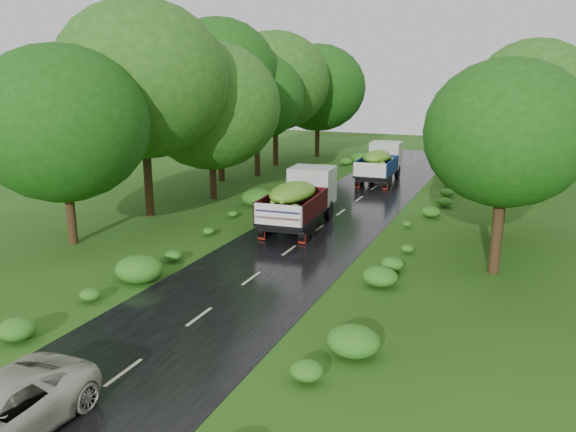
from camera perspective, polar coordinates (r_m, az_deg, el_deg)
The scene contains 9 objects.
ground at distance 19.84m, azimuth -9.00°, elevation -10.11°, with size 120.00×120.00×0.00m, color #1C3E0D.
road at distance 23.89m, azimuth -2.68°, elevation -5.57°, with size 6.50×80.00×0.02m, color black.
road_lines at distance 24.74m, azimuth -1.68°, elevation -4.82°, with size 0.12×69.60×0.00m.
truck_near at distance 30.22m, azimuth 1.35°, elevation 1.98°, with size 2.95×7.11×2.92m.
truck_far at distance 43.32m, azimuth 9.39°, elevation 5.53°, with size 2.61×6.78×2.82m.
utility_pole at distance 42.02m, azimuth 16.90°, elevation 7.83°, with size 1.23×0.56×7.33m.
trees_left at distance 41.47m, azimuth -5.83°, elevation 12.56°, with size 6.82×36.22×10.03m.
trees_right at distance 38.30m, azimuth 22.95°, elevation 9.57°, with size 5.08×31.70×8.58m.
shrubs at distance 31.78m, azimuth 4.31°, elevation 0.15°, with size 11.90×44.00×0.70m.
Camera 1 is at (9.74, -15.22, 8.20)m, focal length 35.00 mm.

